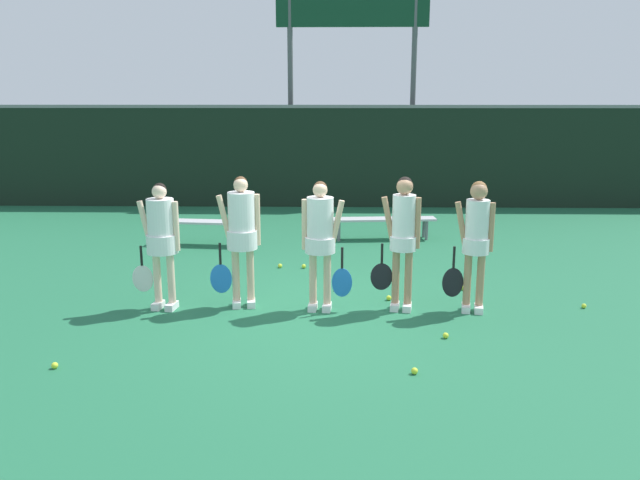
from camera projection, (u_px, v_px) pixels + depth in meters
name	position (u px, v px, depth m)	size (l,w,h in m)	color
ground_plane	(318.00, 307.00, 8.50)	(140.00, 140.00, 0.00)	#216642
fence_windscreen	(326.00, 156.00, 15.88)	(60.00, 0.08, 2.59)	black
scoreboard	(352.00, 25.00, 16.05)	(3.94, 0.15, 5.81)	#515156
bench_courtside	(203.00, 224.00, 12.00)	(1.72, 0.52, 0.47)	#B2B2B7
bench_far	(382.00, 221.00, 12.46)	(2.16, 0.53, 0.43)	#B2B2B7
player_0	(161.00, 236.00, 8.24)	(0.69, 0.41, 1.71)	beige
player_1	(241.00, 231.00, 8.33)	(0.69, 0.41, 1.78)	beige
player_2	(321.00, 235.00, 8.19)	(0.67, 0.40, 1.74)	beige
player_3	(403.00, 232.00, 8.19)	(0.64, 0.35, 1.80)	tan
player_4	(476.00, 236.00, 8.13)	(0.63, 0.35, 1.75)	tan
tennis_ball_0	(304.00, 266.00, 10.42)	(0.07, 0.07, 0.07)	#CCE033
tennis_ball_1	(446.00, 336.00, 7.41)	(0.07, 0.07, 0.07)	#CCE033
tennis_ball_2	(374.00, 271.00, 10.13)	(0.07, 0.07, 0.07)	#CCE033
tennis_ball_3	(337.00, 289.00, 9.20)	(0.07, 0.07, 0.07)	#CCE033
tennis_ball_4	(389.00, 298.00, 8.78)	(0.07, 0.07, 0.07)	#CCE033
tennis_ball_5	(463.00, 288.00, 9.24)	(0.06, 0.06, 0.06)	#CCE033
tennis_ball_6	(141.00, 274.00, 9.95)	(0.07, 0.07, 0.07)	#CCE033
tennis_ball_7	(415.00, 371.00, 6.45)	(0.07, 0.07, 0.07)	#CCE033
tennis_ball_8	(137.00, 271.00, 10.12)	(0.07, 0.07, 0.07)	#CCE033
tennis_ball_9	(280.00, 266.00, 10.44)	(0.07, 0.07, 0.07)	#CCE033
tennis_ball_10	(55.00, 365.00, 6.59)	(0.07, 0.07, 0.07)	#CCE033
tennis_ball_11	(584.00, 306.00, 8.46)	(0.06, 0.06, 0.06)	#CCE033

